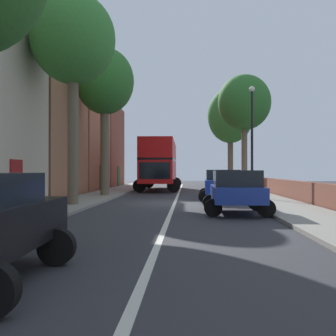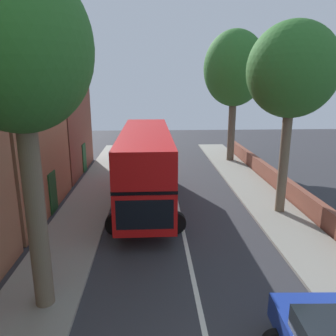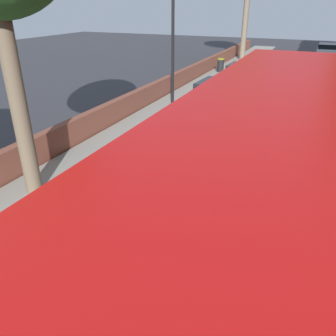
# 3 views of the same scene
# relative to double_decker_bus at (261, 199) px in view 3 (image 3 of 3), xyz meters

# --- Properties ---
(ground_plane) EXTENTS (84.00, 84.00, 0.00)m
(ground_plane) POSITION_rel_double_decker_bus_xyz_m (1.70, -12.90, -2.35)
(ground_plane) COLOR #333338
(road_centre_line) EXTENTS (0.16, 54.00, 0.01)m
(road_centre_line) POSITION_rel_double_decker_bus_xyz_m (1.70, -12.90, -2.35)
(road_centre_line) COLOR silver
(road_centre_line) RESTS_ON ground
(sidewalk_right) EXTENTS (2.60, 60.00, 0.12)m
(sidewalk_right) POSITION_rel_double_decker_bus_xyz_m (6.60, -12.90, -2.29)
(sidewalk_right) COLOR gray
(sidewalk_right) RESTS_ON ground
(boundary_wall_right) EXTENTS (0.36, 54.00, 1.10)m
(boundary_wall_right) POSITION_rel_double_decker_bus_xyz_m (8.15, -12.90, -1.81)
(boundary_wall_right) COLOR brown
(boundary_wall_right) RESTS_ON ground
(double_decker_bus) EXTENTS (3.62, 11.03, 4.06)m
(double_decker_bus) POSITION_rel_double_decker_bus_xyz_m (0.00, 0.00, 0.00)
(double_decker_bus) COLOR red
(double_decker_bus) RESTS_ON ground
(parked_car_blue_right_0) EXTENTS (2.54, 3.95, 1.65)m
(parked_car_blue_right_0) POSITION_rel_double_decker_bus_xyz_m (4.20, -17.82, -1.42)
(parked_car_blue_right_0) COLOR #1E389E
(parked_car_blue_right_0) RESTS_ON ground
(parked_car_black_left_1) EXTENTS (2.63, 4.02, 1.60)m
(parked_car_black_left_1) POSITION_rel_double_decker_bus_xyz_m (-0.80, -27.42, -1.43)
(parked_car_black_left_1) COLOR black
(parked_car_black_left_1) RESTS_ON ground
(parked_car_white_left_2) EXTENTS (2.52, 4.24, 1.69)m
(parked_car_white_left_2) POSITION_rel_double_decker_bus_xyz_m (-0.80, -32.68, -1.39)
(parked_car_white_left_2) COLOR silver
(parked_car_white_left_2) RESTS_ON ground
(parked_car_blue_right_3) EXTENTS (2.62, 4.18, 1.68)m
(parked_car_blue_right_3) POSITION_rel_double_decker_bus_xyz_m (4.20, -11.83, -1.40)
(parked_car_blue_right_3) COLOR #1E389E
(parked_car_blue_right_3) RESTS_ON ground
(lamppost_right) EXTENTS (0.32, 0.32, 6.31)m
(lamppost_right) POSITION_rel_double_decker_bus_xyz_m (6.00, -10.49, 1.45)
(lamppost_right) COLOR black
(lamppost_right) RESTS_ON sidewalk_right
(litter_bin_right) EXTENTS (0.55, 0.55, 1.07)m
(litter_bin_right) POSITION_rel_double_decker_bus_xyz_m (7.00, -22.96, -1.70)
(litter_bin_right) COLOR black
(litter_bin_right) RESTS_ON sidewalk_right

